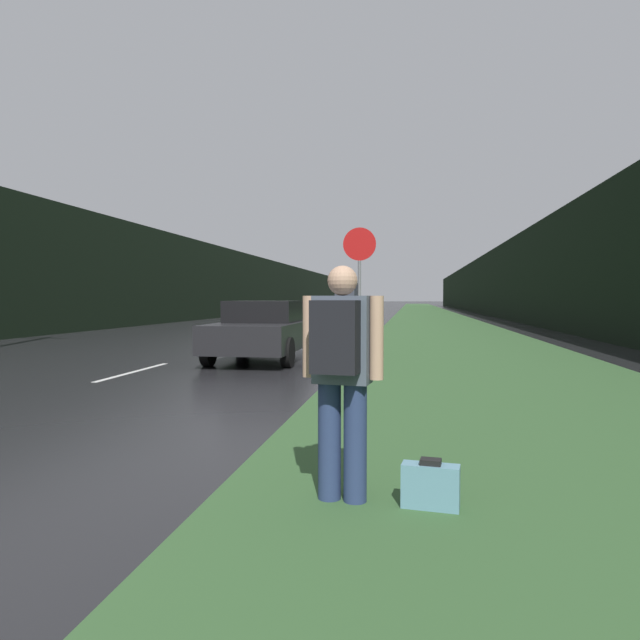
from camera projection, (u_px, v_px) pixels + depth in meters
name	position (u px, v px, depth m)	size (l,w,h in m)	color
grass_verge	(433.00, 319.00, 41.23)	(6.00, 240.00, 0.02)	#33562D
lane_stripe_b	(134.00, 372.00, 11.67)	(0.12, 3.00, 0.01)	silver
lane_stripe_c	(237.00, 344.00, 18.57)	(0.12, 3.00, 0.01)	silver
lane_stripe_d	(285.00, 332.00, 25.48)	(0.12, 3.00, 0.01)	silver
treeline_far_side	(243.00, 285.00, 53.73)	(2.00, 140.00, 5.57)	black
treeline_near_side	(498.00, 284.00, 50.04)	(2.00, 140.00, 5.53)	black
stop_sign	(359.00, 280.00, 12.66)	(0.73, 0.07, 3.08)	slate
hitchhiker_with_backpack	(341.00, 368.00, 4.12)	(0.60, 0.45, 1.74)	navy
suitcase	(431.00, 487.00, 4.03)	(0.42, 0.20, 0.37)	#6093A8
car_passing_near	(263.00, 330.00, 13.79)	(2.00, 4.20, 1.45)	black
car_passing_far	(353.00, 311.00, 34.77)	(1.91, 4.28, 1.51)	#4C514C
car_oncoming	(323.00, 307.00, 50.02)	(1.88, 4.28, 1.41)	black
delivery_truck	(348.00, 296.00, 69.30)	(2.45, 7.61, 3.39)	black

